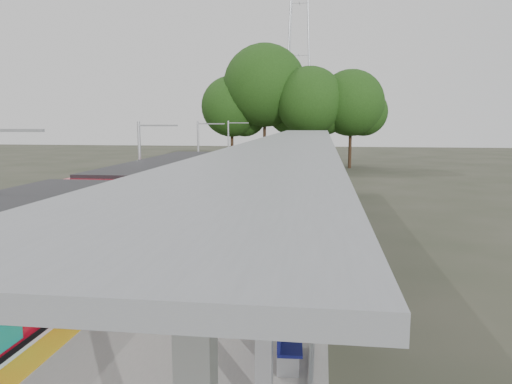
# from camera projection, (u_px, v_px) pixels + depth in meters

# --- Properties ---
(trackbed) EXTENTS (3.00, 70.00, 0.24)m
(trackbed) POSITION_uv_depth(u_px,v_px,m) (181.00, 222.00, 26.32)
(trackbed) COLOR #59544C
(trackbed) RESTS_ON ground
(platform) EXTENTS (6.00, 50.00, 1.00)m
(platform) POSITION_uv_depth(u_px,v_px,m) (266.00, 217.00, 25.68)
(platform) COLOR gray
(platform) RESTS_ON ground
(tactile_strip) EXTENTS (0.60, 50.00, 0.02)m
(tactile_strip) POSITION_uv_depth(u_px,v_px,m) (217.00, 206.00, 25.94)
(tactile_strip) COLOR gold
(tactile_strip) RESTS_ON platform
(end_fence) EXTENTS (6.00, 0.10, 1.20)m
(end_fence) POSITION_uv_depth(u_px,v_px,m) (294.00, 159.00, 50.00)
(end_fence) COLOR #9EA0A5
(end_fence) RESTS_ON platform
(train) EXTENTS (2.74, 27.60, 3.62)m
(train) POSITION_uv_depth(u_px,v_px,m) (97.00, 225.00, 16.38)
(train) COLOR black
(train) RESTS_ON ground
(canopy) EXTENTS (3.27, 38.00, 3.66)m
(canopy) POSITION_uv_depth(u_px,v_px,m) (294.00, 150.00, 21.20)
(canopy) COLOR #9EA0A5
(canopy) RESTS_ON platform
(pylon) EXTENTS (8.00, 4.00, 38.00)m
(pylon) POSITION_uv_depth(u_px,v_px,m) (299.00, 30.00, 75.16)
(pylon) COLOR #9EA0A5
(pylon) RESTS_ON ground
(tree_cluster) EXTENTS (21.19, 11.27, 14.25)m
(tree_cluster) POSITION_uv_depth(u_px,v_px,m) (287.00, 97.00, 57.58)
(tree_cluster) COLOR #382316
(tree_cluster) RESTS_ON ground
(catenary_masts) EXTENTS (2.08, 48.16, 5.40)m
(catenary_masts) POSITION_uv_depth(u_px,v_px,m) (142.00, 171.00, 25.16)
(catenary_masts) COLOR #9EA0A5
(catenary_masts) RESTS_ON ground
(bench_near) EXTENTS (0.53, 1.49, 1.00)m
(bench_near) POSITION_uv_depth(u_px,v_px,m) (286.00, 334.00, 9.26)
(bench_near) COLOR #0F124D
(bench_near) RESTS_ON platform
(bench_mid) EXTENTS (1.17, 1.73, 1.14)m
(bench_mid) POSITION_uv_depth(u_px,v_px,m) (298.00, 191.00, 27.50)
(bench_mid) COLOR #0F124D
(bench_mid) RESTS_ON platform
(bench_far) EXTENTS (0.81, 1.60, 1.05)m
(bench_far) POSITION_uv_depth(u_px,v_px,m) (319.00, 172.00, 37.72)
(bench_far) COLOR #0F124D
(bench_far) RESTS_ON platform
(info_pillar_near) EXTENTS (0.39, 0.39, 1.75)m
(info_pillar_near) POSITION_uv_depth(u_px,v_px,m) (246.00, 259.00, 13.37)
(info_pillar_near) COLOR beige
(info_pillar_near) RESTS_ON platform
(info_pillar_far) EXTENTS (0.42, 0.42, 1.85)m
(info_pillar_far) POSITION_uv_depth(u_px,v_px,m) (296.00, 186.00, 27.78)
(info_pillar_far) COLOR beige
(info_pillar_far) RESTS_ON platform
(litter_bin) EXTENTS (0.56, 0.56, 0.87)m
(litter_bin) POSITION_uv_depth(u_px,v_px,m) (288.00, 196.00, 26.79)
(litter_bin) COLOR #9EA0A5
(litter_bin) RESTS_ON platform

